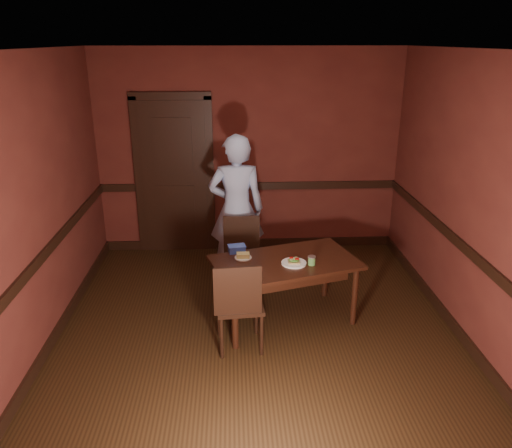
{
  "coord_description": "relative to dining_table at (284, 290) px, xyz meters",
  "views": [
    {
      "loc": [
        -0.23,
        -4.29,
        2.78
      ],
      "look_at": [
        0.0,
        0.35,
        1.05
      ],
      "focal_mm": 35.0,
      "sensor_mm": 36.0,
      "label": 1
    }
  ],
  "objects": [
    {
      "name": "dado_back",
      "position": [
        -0.29,
        1.95,
        0.56
      ],
      "size": [
        4.0,
        0.03,
        0.1
      ],
      "primitive_type": "cube",
      "color": "black",
      "rests_on": "ground"
    },
    {
      "name": "sauce_jar",
      "position": [
        0.25,
        -0.11,
        0.38
      ],
      "size": [
        0.08,
        0.08,
        0.09
      ],
      "rotation": [
        0.0,
        0.0,
        -0.21
      ],
      "color": "#4F8741",
      "rests_on": "dining_table"
    },
    {
      "name": "sandwich_plate",
      "position": [
        0.08,
        -0.08,
        0.35
      ],
      "size": [
        0.25,
        0.25,
        0.06
      ],
      "rotation": [
        0.0,
        0.0,
        0.36
      ],
      "color": "white",
      "rests_on": "dining_table"
    },
    {
      "name": "door",
      "position": [
        -1.29,
        1.93,
        0.75
      ],
      "size": [
        1.05,
        0.07,
        2.2
      ],
      "color": "black",
      "rests_on": "ground"
    },
    {
      "name": "wall_right",
      "position": [
        1.71,
        -0.28,
        1.01
      ],
      "size": [
        0.02,
        4.5,
        2.7
      ],
      "primitive_type": "cube",
      "color": "#57211A",
      "rests_on": "ground"
    },
    {
      "name": "dining_table",
      "position": [
        0.0,
        0.0,
        0.0
      ],
      "size": [
        1.61,
        1.19,
        0.67
      ],
      "primitive_type": "cube",
      "rotation": [
        0.0,
        0.0,
        0.29
      ],
      "color": "black",
      "rests_on": "floor"
    },
    {
      "name": "food_tub",
      "position": [
        -0.49,
        0.24,
        0.38
      ],
      "size": [
        0.2,
        0.15,
        0.08
      ],
      "rotation": [
        0.0,
        0.0,
        0.17
      ],
      "color": "blue",
      "rests_on": "dining_table"
    },
    {
      "name": "wrapped_veg",
      "position": [
        -0.41,
        -0.32,
        0.37
      ],
      "size": [
        0.26,
        0.13,
        0.07
      ],
      "primitive_type": "cylinder",
      "rotation": [
        0.0,
        1.57,
        0.24
      ],
      "color": "#144D13",
      "rests_on": "dining_table"
    },
    {
      "name": "baseboard_back",
      "position": [
        -0.29,
        1.95,
        -0.28
      ],
      "size": [
        4.0,
        0.03,
        0.12
      ],
      "primitive_type": "cube",
      "color": "black",
      "rests_on": "ground"
    },
    {
      "name": "wall_back",
      "position": [
        -0.29,
        1.97,
        1.01
      ],
      "size": [
        4.0,
        0.02,
        2.7
      ],
      "primitive_type": "cube",
      "color": "#57211A",
      "rests_on": "ground"
    },
    {
      "name": "baseboard_right",
      "position": [
        1.69,
        -0.28,
        -0.28
      ],
      "size": [
        0.03,
        4.5,
        0.12
      ],
      "primitive_type": "cube",
      "color": "black",
      "rests_on": "ground"
    },
    {
      "name": "floor",
      "position": [
        -0.29,
        -0.28,
        -0.34
      ],
      "size": [
        4.0,
        4.5,
        0.01
      ],
      "primitive_type": "cube",
      "color": "black",
      "rests_on": "ground"
    },
    {
      "name": "cheese_saucer",
      "position": [
        -0.42,
        0.08,
        0.36
      ],
      "size": [
        0.18,
        0.18,
        0.05
      ],
      "rotation": [
        0.0,
        0.0,
        -0.16
      ],
      "color": "white",
      "rests_on": "dining_table"
    },
    {
      "name": "ceiling",
      "position": [
        -0.29,
        -0.28,
        2.36
      ],
      "size": [
        4.0,
        4.5,
        0.01
      ],
      "primitive_type": "cube",
      "color": "silver",
      "rests_on": "ground"
    },
    {
      "name": "chair_near",
      "position": [
        -0.47,
        -0.45,
        0.12
      ],
      "size": [
        0.46,
        0.46,
        0.92
      ],
      "primitive_type": null,
      "rotation": [
        0.0,
        0.0,
        3.22
      ],
      "color": "black",
      "rests_on": "floor"
    },
    {
      "name": "wall_left",
      "position": [
        -2.29,
        -0.28,
        1.01
      ],
      "size": [
        0.02,
        4.5,
        2.7
      ],
      "primitive_type": "cube",
      "color": "#57211A",
      "rests_on": "ground"
    },
    {
      "name": "person",
      "position": [
        -0.48,
        0.99,
        0.56
      ],
      "size": [
        0.66,
        0.44,
        1.79
      ],
      "primitive_type": "imported",
      "rotation": [
        0.0,
        0.0,
        3.16
      ],
      "color": "#9EB2D6",
      "rests_on": "floor"
    },
    {
      "name": "dado_right",
      "position": [
        1.69,
        -0.28,
        0.56
      ],
      "size": [
        0.03,
        4.5,
        0.1
      ],
      "primitive_type": "cube",
      "color": "black",
      "rests_on": "ground"
    },
    {
      "name": "baseboard_left",
      "position": [
        -2.28,
        -0.28,
        -0.28
      ],
      "size": [
        0.03,
        4.5,
        0.12
      ],
      "primitive_type": "cube",
      "color": "black",
      "rests_on": "ground"
    },
    {
      "name": "chair_far",
      "position": [
        -0.42,
        0.58,
        0.11
      ],
      "size": [
        0.42,
        0.42,
        0.89
      ],
      "primitive_type": null,
      "rotation": [
        0.0,
        0.0,
        -0.02
      ],
      "color": "black",
      "rests_on": "floor"
    },
    {
      "name": "dado_left",
      "position": [
        -2.28,
        -0.28,
        0.56
      ],
      "size": [
        0.03,
        4.5,
        0.1
      ],
      "primitive_type": "cube",
      "color": "black",
      "rests_on": "ground"
    },
    {
      "name": "wall_front",
      "position": [
        -0.29,
        -2.53,
        1.01
      ],
      "size": [
        4.0,
        0.02,
        2.7
      ],
      "primitive_type": "cube",
      "color": "#57211A",
      "rests_on": "ground"
    }
  ]
}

